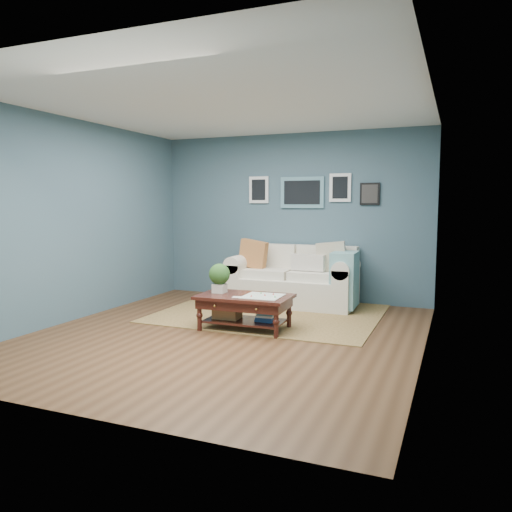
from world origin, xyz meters
The scene contains 4 objects.
room_shell centered at (0.01, 0.06, 1.36)m, with size 5.00×5.02×2.70m.
area_rug centered at (0.08, 1.29, 0.01)m, with size 3.06×2.45×0.01m, color brown.
loveseat centered at (0.27, 2.03, 0.42)m, with size 1.99×0.90×1.02m.
coffee_table centered at (0.04, 0.34, 0.36)m, with size 1.17×0.71×0.81m.
Camera 1 is at (2.54, -5.30, 1.57)m, focal length 35.00 mm.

